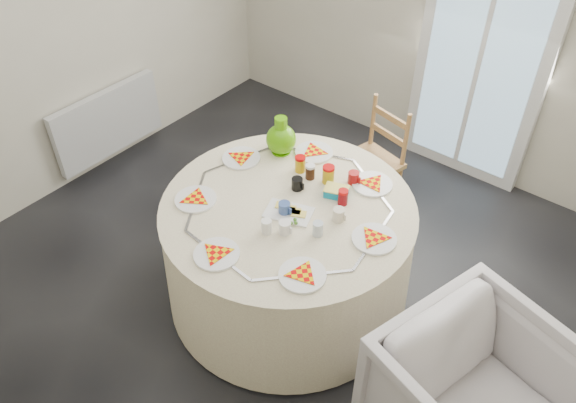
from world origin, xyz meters
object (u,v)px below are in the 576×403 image
Objects in this scene: wooden_chair at (371,157)px; armchair at (477,402)px; radiator at (108,123)px; green_pitcher at (281,139)px; table at (288,253)px.

armchair is at bearing -27.93° from wooden_chair.
wooden_chair is (2.01, 0.84, 0.09)m from radiator.
armchair is (1.43, -1.29, -0.08)m from wooden_chair.
wooden_chair is at bearing 70.88° from green_pitcher.
table is at bearing -71.94° from wooden_chair.
wooden_chair is 0.84m from green_pitcher.
table is at bearing -6.20° from radiator.
armchair is at bearing -9.21° from table.
table is 1.79× the size of armchair.
wooden_chair is 1.93m from armchair.
armchair reaches higher than radiator.
radiator is at bearing -143.16° from wooden_chair.
radiator is at bearing -170.19° from green_pitcher.
radiator is at bearing 98.67° from armchair.
table is 1.08m from wooden_chair.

